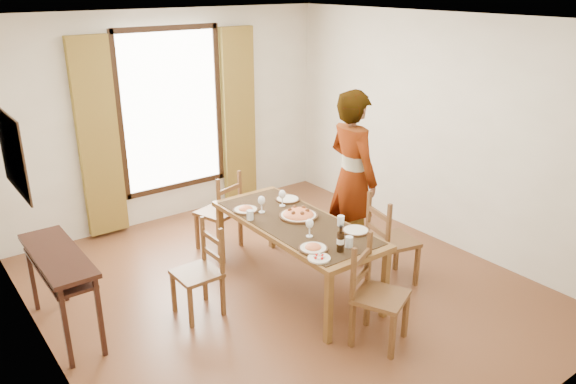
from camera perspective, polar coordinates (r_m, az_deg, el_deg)
ground at (r=5.94m, az=-0.32°, el=-9.85°), size 5.00×5.00×0.00m
room_shell at (r=5.42m, az=-1.20°, el=4.86°), size 4.60×5.10×2.74m
console_table at (r=5.36m, az=-22.28°, el=-6.85°), size 0.38×1.20×0.80m
dining_table at (r=5.66m, az=0.81°, el=-3.63°), size 0.82×1.97×0.76m
chair_west at (r=5.44m, az=-8.94°, el=-8.15°), size 0.41×0.41×0.91m
chair_north at (r=6.65m, az=-6.89°, el=-2.19°), size 0.53×0.53×0.96m
chair_south at (r=5.02m, az=9.01°, el=-10.47°), size 0.56×0.56×0.96m
chair_east at (r=5.97m, az=10.33°, el=-5.06°), size 0.52×0.52×0.99m
man at (r=6.25m, az=6.56°, el=1.50°), size 0.78×0.57×1.96m
plate_sw at (r=5.07m, az=2.57°, el=-5.57°), size 0.27×0.27×0.05m
plate_se at (r=5.44m, az=6.90°, el=-3.75°), size 0.27×0.27×0.05m
plate_nw at (r=5.89m, az=-4.33°, el=-1.67°), size 0.27×0.27×0.05m
plate_ne at (r=6.16m, az=-0.04°, el=-0.59°), size 0.27×0.27×0.05m
pasta_platter at (r=5.72m, az=1.07°, el=-2.09°), size 0.40×0.40×0.10m
caprese_plate at (r=4.90m, az=3.18°, el=-6.62°), size 0.20×0.20×0.04m
wine_glass_a at (r=5.28m, az=2.20°, el=-3.64°), size 0.08×0.08×0.18m
wine_glass_b at (r=5.98m, az=-0.58°, el=-0.61°), size 0.08×0.08×0.18m
wine_glass_c at (r=5.82m, az=-2.70°, el=-1.24°), size 0.08×0.08×0.18m
tumbler_a at (r=5.55m, az=5.39°, el=-2.92°), size 0.07×0.07×0.10m
tumbler_b at (r=5.67m, az=-3.87°, el=-2.35°), size 0.07×0.07×0.10m
tumbler_c at (r=5.13m, az=6.23°, el=-5.05°), size 0.07×0.07×0.10m
wine_bottle at (r=5.01m, az=5.36°, el=-4.73°), size 0.07×0.07×0.25m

